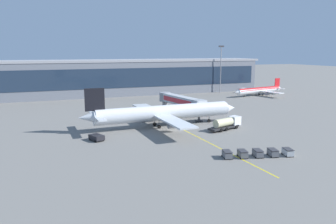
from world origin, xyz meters
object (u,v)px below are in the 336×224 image
object	(u,v)px
baggage_cart_2	(258,153)
main_airliner	(164,113)
fuel_tanker	(227,123)
baggage_cart_3	(273,153)
baggage_cart_1	(242,154)
baggage_cart_4	(288,152)
pushback_tug	(96,137)
baggage_cart_0	(227,154)
commuter_jet_far	(259,90)

from	to	relation	value
baggage_cart_2	main_airliner	bearing A→B (deg)	103.65
fuel_tanker	baggage_cart_3	world-z (taller)	fuel_tanker
fuel_tanker	baggage_cart_1	size ratio (longest dim) A/B	3.74
baggage_cart_4	baggage_cart_2	bearing A→B (deg)	165.28
pushback_tug	baggage_cart_3	size ratio (longest dim) A/B	1.48
main_airliner	baggage_cart_3	xyz separation A→B (m)	(11.01, -33.41, -3.25)
baggage_cart_3	fuel_tanker	bearing A→B (deg)	81.09
baggage_cart_4	main_airliner	bearing A→B (deg)	112.40
main_airliner	baggage_cart_0	xyz separation A→B (m)	(1.73, -30.97, -3.25)
commuter_jet_far	baggage_cart_4	bearing A→B (deg)	-123.23
fuel_tanker	baggage_cart_2	size ratio (longest dim) A/B	3.74
baggage_cart_4	commuter_jet_far	xyz separation A→B (m)	(52.21, 79.70, 1.75)
main_airliner	baggage_cart_2	bearing A→B (deg)	-76.35
fuel_tanker	baggage_cart_1	distance (m)	24.39
pushback_tug	baggage_cart_0	size ratio (longest dim) A/B	1.48
baggage_cart_1	baggage_cart_2	world-z (taller)	same
fuel_tanker	commuter_jet_far	distance (m)	75.40
baggage_cart_0	commuter_jet_far	world-z (taller)	commuter_jet_far
baggage_cart_0	baggage_cart_2	size ratio (longest dim) A/B	1.00
main_airliner	pushback_tug	bearing A→B (deg)	-158.44
baggage_cart_3	commuter_jet_far	bearing A→B (deg)	54.97
commuter_jet_far	baggage_cart_3	bearing A→B (deg)	-125.03
pushback_tug	baggage_cart_0	distance (m)	31.83
baggage_cart_1	baggage_cart_3	bearing A→B (deg)	-14.72
baggage_cart_0	baggage_cart_2	bearing A→B (deg)	-14.72
baggage_cart_1	commuter_jet_far	distance (m)	98.76
main_airliner	baggage_cart_1	distance (m)	32.31
main_airliner	commuter_jet_far	bearing A→B (deg)	34.44
baggage_cart_1	baggage_cart_3	xyz separation A→B (m)	(6.19, -1.63, 0.00)
main_airliner	pushback_tug	world-z (taller)	main_airliner
pushback_tug	baggage_cart_3	distance (m)	40.34
main_airliner	baggage_cart_2	xyz separation A→B (m)	(7.92, -32.60, -3.25)
baggage_cart_2	baggage_cart_4	bearing A→B (deg)	-14.72
baggage_cart_2	baggage_cart_0	bearing A→B (deg)	165.28
fuel_tanker	pushback_tug	xyz separation A→B (m)	(-35.10, 1.49, -0.90)
pushback_tug	baggage_cart_4	size ratio (longest dim) A/B	1.48
baggage_cart_1	baggage_cart_3	size ratio (longest dim) A/B	1.00
baggage_cart_2	commuter_jet_far	world-z (taller)	commuter_jet_far
baggage_cart_1	commuter_jet_far	bearing A→B (deg)	51.48
main_airliner	commuter_jet_far	distance (m)	80.42
baggage_cart_2	baggage_cart_4	world-z (taller)	same
baggage_cart_4	commuter_jet_far	distance (m)	95.29
fuel_tanker	baggage_cart_1	xyz separation A→B (m)	(-9.93, -22.25, -0.96)
baggage_cart_0	main_airliner	bearing A→B (deg)	93.19
fuel_tanker	baggage_cart_3	xyz separation A→B (m)	(-3.74, -23.88, -0.96)
pushback_tug	baggage_cart_0	xyz separation A→B (m)	(22.07, -22.93, -0.07)
baggage_cart_2	baggage_cart_3	bearing A→B (deg)	-14.72
baggage_cart_4	commuter_jet_far	size ratio (longest dim) A/B	0.09
main_airliner	commuter_jet_far	xyz separation A→B (m)	(66.32, 45.47, -1.50)
baggage_cart_0	commuter_jet_far	size ratio (longest dim) A/B	0.09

